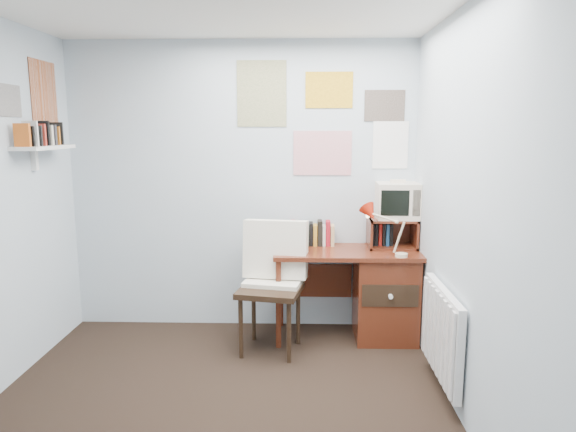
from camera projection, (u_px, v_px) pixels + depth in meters
The scene contains 12 objects.
back_wall at pixel (242, 188), 4.49m from camera, with size 3.00×0.02×2.50m, color silver.
right_wall at pixel (485, 226), 2.72m from camera, with size 0.02×3.50×2.50m, color silver.
desk at pixel (378, 291), 4.33m from camera, with size 1.20×0.55×0.76m.
desk_chair at pixel (270, 290), 4.04m from camera, with size 0.51×0.49×1.00m, color black.
desk_lamp at pixel (402, 234), 4.02m from camera, with size 0.25×0.22×0.36m, color #B41F0C.
tv_riser at pixel (392, 233), 4.35m from camera, with size 0.40×0.30×0.25m, color #5A2514.
crt_tv at pixel (397, 199), 4.32m from camera, with size 0.35×0.32×0.33m, color beige.
book_row at pixel (317, 233), 4.44m from camera, with size 0.60×0.14×0.22m, color #5A2514.
radiator at pixel (442, 333), 3.40m from camera, with size 0.09×0.80×0.60m, color white.
wall_shelf at pixel (44, 147), 3.82m from camera, with size 0.20×0.62×0.24m, color white.
posters_back at pixel (323, 118), 4.36m from camera, with size 1.20×0.01×0.90m, color white.
posters_left at pixel (27, 95), 3.76m from camera, with size 0.01×0.70×0.60m, color white.
Camera 1 is at (0.53, -2.70, 1.76)m, focal length 32.00 mm.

